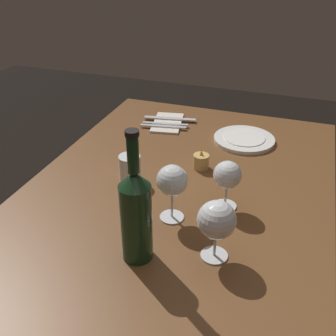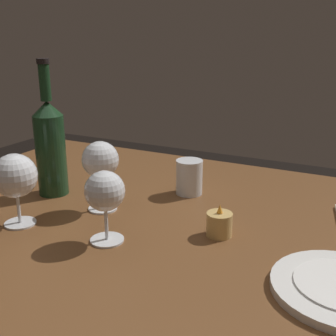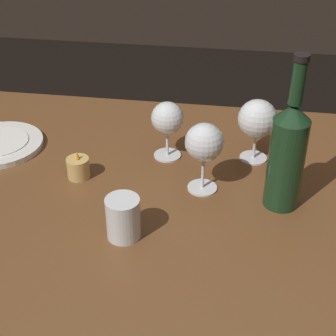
{
  "view_description": "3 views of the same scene",
  "coord_description": "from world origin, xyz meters",
  "views": [
    {
      "loc": [
        -0.99,
        -0.31,
        1.42
      ],
      "look_at": [
        -0.07,
        0.0,
        0.85
      ],
      "focal_mm": 44.22,
      "sensor_mm": 36.0,
      "label": 1
    },
    {
      "loc": [
        0.4,
        -0.77,
        1.13
      ],
      "look_at": [
        0.02,
        0.0,
        0.85
      ],
      "focal_mm": 45.53,
      "sensor_mm": 36.0,
      "label": 2
    },
    {
      "loc": [
        -0.2,
        0.89,
        1.39
      ],
      "look_at": [
        -0.06,
        0.01,
        0.81
      ],
      "focal_mm": 53.94,
      "sensor_mm": 36.0,
      "label": 3
    }
  ],
  "objects": [
    {
      "name": "dining_table",
      "position": [
        0.0,
        0.0,
        0.65
      ],
      "size": [
        1.3,
        0.9,
        0.74
      ],
      "color": "brown",
      "rests_on": "ground"
    },
    {
      "name": "wine_glass_left",
      "position": [
        -0.14,
        -0.03,
        0.86
      ],
      "size": [
        0.08,
        0.08,
        0.16
      ],
      "color": "white",
      "rests_on": "dining_table"
    },
    {
      "name": "wine_glass_right",
      "position": [
        -0.04,
        -0.15,
        0.84
      ],
      "size": [
        0.08,
        0.08,
        0.14
      ],
      "color": "white",
      "rests_on": "dining_table"
    },
    {
      "name": "wine_glass_centre",
      "position": [
        -0.25,
        -0.17,
        0.85
      ],
      "size": [
        0.09,
        0.09,
        0.15
      ],
      "color": "white",
      "rests_on": "dining_table"
    },
    {
      "name": "wine_bottle",
      "position": [
        -0.3,
        0.0,
        0.87
      ],
      "size": [
        0.07,
        0.07,
        0.33
      ],
      "color": "#19381E",
      "rests_on": "dining_table"
    },
    {
      "name": "water_tumbler",
      "position": [
        0.0,
        0.15,
        0.78
      ],
      "size": [
        0.07,
        0.07,
        0.09
      ],
      "color": "white",
      "rests_on": "dining_table"
    },
    {
      "name": "votive_candle",
      "position": [
        0.15,
        -0.03,
        0.76
      ],
      "size": [
        0.05,
        0.05,
        0.07
      ],
      "color": "#DBB266",
      "rests_on": "dining_table"
    },
    {
      "name": "dinner_plate",
      "position": [
        0.39,
        -0.13,
        0.75
      ],
      "size": [
        0.22,
        0.22,
        0.02
      ],
      "color": "white",
      "rests_on": "dining_table"
    },
    {
      "name": "folded_napkin",
      "position": [
        0.44,
        0.19,
        0.74
      ],
      "size": [
        0.21,
        0.14,
        0.01
      ],
      "color": "silver",
      "rests_on": "dining_table"
    },
    {
      "name": "fork_inner",
      "position": [
        0.42,
        0.19,
        0.75
      ],
      "size": [
        0.05,
        0.18,
        0.0
      ],
      "color": "silver",
      "rests_on": "folded_napkin"
    },
    {
      "name": "fork_outer",
      "position": [
        0.39,
        0.19,
        0.75
      ],
      "size": [
        0.05,
        0.18,
        0.0
      ],
      "color": "silver",
      "rests_on": "folded_napkin"
    },
    {
      "name": "table_knife",
      "position": [
        0.47,
        0.19,
        0.75
      ],
      "size": [
        0.06,
        0.21,
        0.0
      ],
      "color": "silver",
      "rests_on": "folded_napkin"
    }
  ]
}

